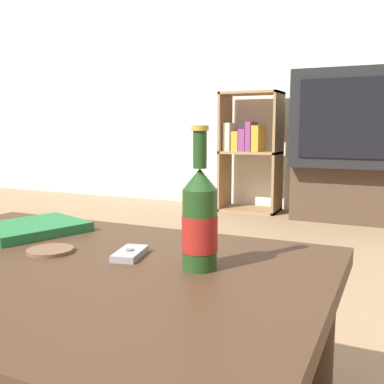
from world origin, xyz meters
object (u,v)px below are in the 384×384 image
(television, at_px, (355,119))
(cell_phone, at_px, (130,253))
(beer_bottle, at_px, (200,220))
(table_book, at_px, (32,228))
(tv_stand, at_px, (351,193))
(bookshelf, at_px, (248,147))

(television, relative_size, cell_phone, 7.38)
(beer_bottle, height_order, table_book, beer_bottle)
(tv_stand, xyz_separation_m, table_book, (-0.55, -2.59, 0.22))
(bookshelf, height_order, cell_phone, bookshelf)
(tv_stand, xyz_separation_m, beer_bottle, (-0.04, -2.68, 0.30))
(television, bearing_deg, table_book, -101.93)
(beer_bottle, bearing_deg, television, 89.24)
(cell_phone, bearing_deg, beer_bottle, -16.50)
(tv_stand, height_order, bookshelf, bookshelf)
(tv_stand, relative_size, cell_phone, 7.47)
(bookshelf, xyz_separation_m, beer_bottle, (0.77, -2.73, -0.01))
(tv_stand, bearing_deg, bookshelf, 176.22)
(bookshelf, relative_size, cell_phone, 8.67)
(beer_bottle, bearing_deg, bookshelf, 105.80)
(tv_stand, relative_size, beer_bottle, 3.03)
(beer_bottle, relative_size, cell_phone, 2.47)
(beer_bottle, relative_size, table_book, 0.92)
(television, bearing_deg, cell_phone, -94.28)
(tv_stand, xyz_separation_m, cell_phone, (-0.20, -2.67, 0.22))
(tv_stand, distance_m, beer_bottle, 2.70)
(tv_stand, height_order, beer_bottle, beer_bottle)
(table_book, bearing_deg, tv_stand, 97.59)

